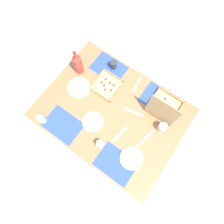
{
  "coord_description": "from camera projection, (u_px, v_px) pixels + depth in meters",
  "views": [
    {
      "loc": [
        -0.32,
        0.45,
        2.56
      ],
      "look_at": [
        0.0,
        0.0,
        0.76
      ],
      "focal_mm": 30.32,
      "sensor_mm": 36.0,
      "label": 1
    }
  ],
  "objects": [
    {
      "name": "cup_spare",
      "position": [
        42.0,
        119.0,
        1.81
      ],
      "size": [
        0.07,
        0.07,
        0.1
      ],
      "primitive_type": "cylinder",
      "color": "silver",
      "rests_on": "dining_table"
    },
    {
      "name": "placemat_near_left",
      "position": [
        159.0,
        100.0,
        1.92
      ],
      "size": [
        0.36,
        0.26,
        0.0
      ],
      "primitive_type": "cube",
      "color": "#2D4C9E",
      "rests_on": "dining_table"
    },
    {
      "name": "cup_clear_left",
      "position": [
        113.0,
        65.0,
        1.99
      ],
      "size": [
        0.07,
        0.07,
        0.09
      ],
      "primitive_type": "cylinder",
      "color": "#333338",
      "rests_on": "dining_table"
    },
    {
      "name": "knife_by_far_right",
      "position": [
        120.0,
        134.0,
        1.82
      ],
      "size": [
        0.06,
        0.21,
        0.0
      ],
      "primitive_type": "cube",
      "rotation": [
        0.0,
        0.0,
        1.39
      ],
      "color": "#B7B7BC",
      "rests_on": "dining_table"
    },
    {
      "name": "pizza_box_corner_right",
      "position": [
        107.0,
        85.0,
        1.96
      ],
      "size": [
        0.27,
        0.27,
        0.04
      ],
      "color": "tan",
      "rests_on": "dining_table"
    },
    {
      "name": "knife_by_far_left",
      "position": [
        146.0,
        138.0,
        1.81
      ],
      "size": [
        0.06,
        0.21,
        0.0
      ],
      "primitive_type": "cube",
      "rotation": [
        0.0,
        0.0,
        4.53
      ],
      "color": "#B7B7BC",
      "rests_on": "dining_table"
    },
    {
      "name": "cup_clear_right",
      "position": [
        162.0,
        127.0,
        1.79
      ],
      "size": [
        0.08,
        0.08,
        0.1
      ],
      "primitive_type": "cylinder",
      "color": "silver",
      "rests_on": "dining_table"
    },
    {
      "name": "knife_by_near_right",
      "position": [
        133.0,
        112.0,
        1.88
      ],
      "size": [
        0.21,
        0.06,
        0.0
      ],
      "primitive_type": "cube",
      "rotation": [
        0.0,
        0.0,
        0.2
      ],
      "color": "#B7B7BC",
      "rests_on": "dining_table"
    },
    {
      "name": "placemat_far_right",
      "position": [
        63.0,
        125.0,
        1.85
      ],
      "size": [
        0.36,
        0.26,
        0.0
      ],
      "primitive_type": "cube",
      "color": "#2D4C9E",
      "rests_on": "dining_table"
    },
    {
      "name": "plate_far_left",
      "position": [
        92.0,
        122.0,
        1.84
      ],
      "size": [
        0.2,
        0.2,
        0.03
      ],
      "color": "white",
      "rests_on": "dining_table"
    },
    {
      "name": "dining_table",
      "position": [
        112.0,
        115.0,
        1.99
      ],
      "size": [
        1.41,
        1.07,
        0.76
      ],
      "color": "#3F3328",
      "rests_on": "ground_plane"
    },
    {
      "name": "placemat_far_left",
      "position": [
        116.0,
        164.0,
        1.74
      ],
      "size": [
        0.36,
        0.26,
        0.0
      ],
      "primitive_type": "cube",
      "color": "#2D4C9E",
      "rests_on": "dining_table"
    },
    {
      "name": "soda_bottle",
      "position": [
        78.0,
        64.0,
        1.9
      ],
      "size": [
        0.09,
        0.09,
        0.32
      ],
      "color": "#B2382D",
      "rests_on": "dining_table"
    },
    {
      "name": "cup_dark",
      "position": [
        100.0,
        144.0,
        1.74
      ],
      "size": [
        0.07,
        0.07,
        0.1
      ],
      "primitive_type": "cylinder",
      "color": "silver",
      "rests_on": "dining_table"
    },
    {
      "name": "plate_far_right",
      "position": [
        79.0,
        88.0,
        1.95
      ],
      "size": [
        0.23,
        0.23,
        0.03
      ],
      "color": "white",
      "rests_on": "dining_table"
    },
    {
      "name": "knife_by_near_left",
      "position": [
        137.0,
        84.0,
        1.97
      ],
      "size": [
        0.05,
        0.21,
        0.0
      ],
      "primitive_type": "cube",
      "rotation": [
        0.0,
        0.0,
        4.86
      ],
      "color": "#B7B7BC",
      "rests_on": "dining_table"
    },
    {
      "name": "plate_middle",
      "position": [
        131.0,
        158.0,
        1.74
      ],
      "size": [
        0.21,
        0.21,
        0.02
      ],
      "color": "white",
      "rests_on": "dining_table"
    },
    {
      "name": "pizza_box_center",
      "position": [
        164.0,
        107.0,
        1.85
      ],
      "size": [
        0.29,
        0.29,
        0.33
      ],
      "color": "tan",
      "rests_on": "dining_table"
    },
    {
      "name": "placemat_near_right",
      "position": [
        109.0,
        68.0,
        2.03
      ],
      "size": [
        0.36,
        0.26,
        0.0
      ],
      "primitive_type": "cube",
      "color": "#2D4C9E",
      "rests_on": "dining_table"
    },
    {
      "name": "ground_plane",
      "position": [
        112.0,
        128.0,
        2.61
      ],
      "size": [
        6.0,
        6.0,
        0.0
      ],
      "primitive_type": "plane",
      "color": "beige"
    }
  ]
}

